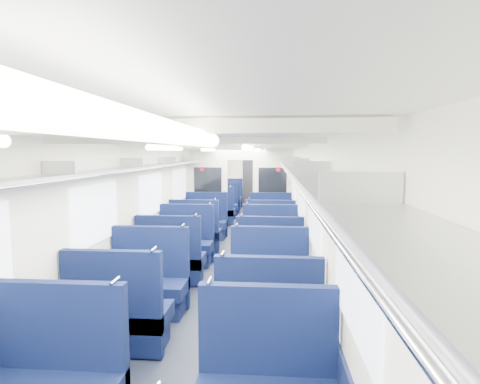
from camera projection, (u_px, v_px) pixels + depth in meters
floor at (229, 262)px, 7.89m from camera, size 2.80×18.00×0.01m
ceiling at (228, 145)px, 7.65m from camera, size 2.80×18.00×0.01m
wall_left at (160, 203)px, 7.88m from camera, size 0.02×18.00×2.35m
dado_left at (161, 244)px, 7.96m from camera, size 0.03×17.90×0.70m
wall_right at (299, 205)px, 7.66m from camera, size 0.02×18.00×2.35m
dado_right at (298, 246)px, 7.74m from camera, size 0.03×17.90×0.70m
wall_far at (252, 177)px, 16.69m from camera, size 2.80×0.02×2.35m
luggage_rack_left at (168, 164)px, 7.79m from camera, size 0.36×17.40×0.18m
luggage_rack_right at (290, 164)px, 7.59m from camera, size 0.36×17.40×0.18m
windows at (226, 194)px, 7.29m from camera, size 2.78×15.60×0.75m
ceiling_fittings at (227, 148)px, 7.40m from camera, size 2.70×16.06×0.11m
end_door at (252, 181)px, 16.65m from camera, size 0.75×0.06×2.00m
bulkhead at (240, 188)px, 10.59m from camera, size 2.80×0.10×2.35m
seat_8 at (119, 318)px, 4.33m from camera, size 1.09×0.60×1.21m
seat_9 at (268, 328)px, 4.08m from camera, size 1.09×0.60×1.21m
seat_10 at (148, 286)px, 5.37m from camera, size 1.09×0.60×1.21m
seat_11 at (269, 286)px, 5.35m from camera, size 1.09×0.60×1.21m
seat_12 at (171, 261)px, 6.58m from camera, size 1.09×0.60×1.21m
seat_13 at (270, 263)px, 6.50m from camera, size 1.09×0.60×1.21m
seat_14 at (186, 245)px, 7.71m from camera, size 1.09×0.60×1.21m
seat_15 at (270, 246)px, 7.64m from camera, size 1.09×0.60×1.21m
seat_16 at (196, 235)px, 8.71m from camera, size 1.09×0.60×1.21m
seat_17 at (270, 235)px, 8.66m from camera, size 1.09×0.60×1.21m
seat_18 at (206, 224)px, 10.06m from camera, size 1.09×0.60×1.21m
seat_19 at (270, 225)px, 9.95m from camera, size 1.09×0.60×1.21m
seat_20 at (216, 212)px, 11.99m from camera, size 1.09×0.60×1.21m
seat_21 at (271, 213)px, 11.91m from camera, size 1.09×0.60×1.21m
seat_22 at (222, 207)px, 13.23m from camera, size 1.09×0.60×1.21m
seat_23 at (271, 208)px, 12.99m from camera, size 1.09×0.60×1.21m
seat_24 at (225, 203)px, 14.30m from camera, size 1.09×0.60×1.21m
seat_25 at (271, 203)px, 14.05m from camera, size 1.09×0.60×1.21m
seat_26 at (228, 199)px, 15.32m from camera, size 1.09×0.60×1.21m
seat_27 at (271, 199)px, 15.36m from camera, size 1.09×0.60×1.21m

